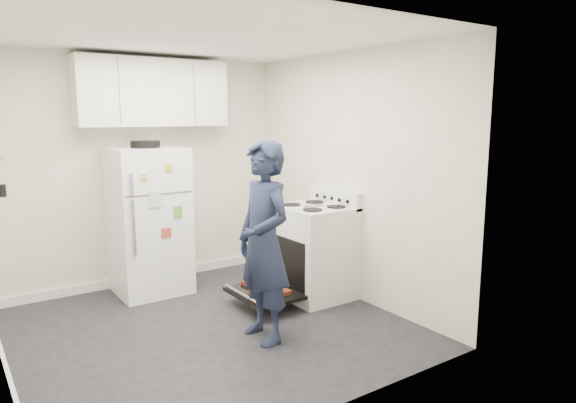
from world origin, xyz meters
TOP-DOWN VIEW (x-y plane):
  - room at (-0.03, 0.03)m, footprint 3.21×3.21m
  - electric_range at (1.26, 0.15)m, footprint 0.66×0.76m
  - open_oven_door at (0.66, 0.14)m, footprint 0.55×0.71m
  - refrigerator at (-0.07, 1.25)m, footprint 0.72×0.74m
  - upper_cabinets at (0.10, 1.43)m, footprint 1.60×0.33m
  - person at (0.30, -0.46)m, footprint 0.40×0.61m

SIDE VIEW (x-z plane):
  - open_oven_door at x=0.66m, z-range 0.08..0.30m
  - electric_range at x=1.26m, z-range -0.08..1.02m
  - refrigerator at x=-0.07m, z-range -0.03..1.58m
  - person at x=0.30m, z-range 0.00..1.67m
  - room at x=-0.03m, z-range -0.05..2.46m
  - upper_cabinets at x=0.10m, z-range 1.75..2.45m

